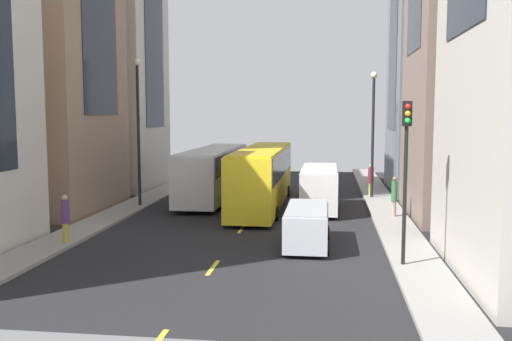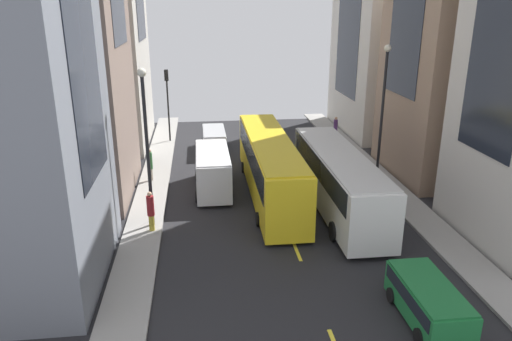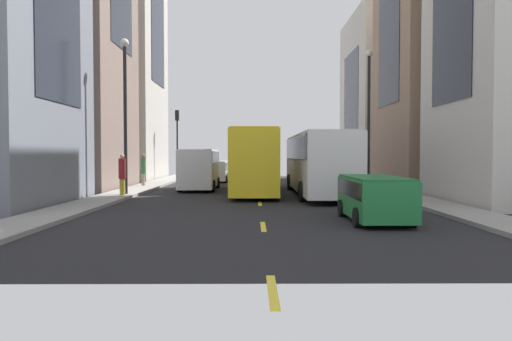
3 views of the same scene
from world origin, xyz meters
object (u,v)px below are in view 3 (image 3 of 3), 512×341
object	(u,v)px
pedestrian_crossing_near	(339,166)
pedestrian_waiting_curb	(122,173)
city_bus_white	(318,159)
car_silver_1	(216,170)
car_green_0	(374,195)
traffic_light_near_corner	(177,131)
pedestrian_walking_far	(143,169)
delivery_van_white	(200,166)
streetcar_yellow	(254,157)

from	to	relation	value
pedestrian_crossing_near	pedestrian_waiting_curb	world-z (taller)	pedestrian_waiting_curb
city_bus_white	car_silver_1	distance (m)	14.17
car_green_0	car_silver_1	distance (m)	24.16
city_bus_white	car_silver_1	xyz separation A→B (m)	(6.62, -12.49, -0.99)
city_bus_white	pedestrian_crossing_near	xyz separation A→B (m)	(-3.69, -13.71, -0.74)
traffic_light_near_corner	city_bus_white	bearing A→B (deg)	123.65
car_green_0	pedestrian_walking_far	distance (m)	19.93
pedestrian_crossing_near	delivery_van_white	bearing A→B (deg)	66.34
car_green_0	city_bus_white	bearing A→B (deg)	-87.48
streetcar_yellow	delivery_van_white	bearing A→B (deg)	-18.36
car_green_0	pedestrian_walking_far	size ratio (longest dim) A/B	1.92
delivery_van_white	pedestrian_crossing_near	size ratio (longest dim) A/B	2.89
city_bus_white	pedestrian_waiting_curb	size ratio (longest dim) A/B	5.86
car_green_0	pedestrian_crossing_near	bearing A→B (deg)	-97.55
pedestrian_waiting_curb	pedestrian_walking_far	bearing A→B (deg)	-55.95
delivery_van_white	streetcar_yellow	bearing A→B (deg)	161.64
city_bus_white	streetcar_yellow	world-z (taller)	streetcar_yellow
city_bus_white	car_green_0	distance (m)	10.67
pedestrian_waiting_curb	traffic_light_near_corner	distance (m)	17.64
city_bus_white	pedestrian_waiting_curb	bearing A→B (deg)	10.61
pedestrian_crossing_near	traffic_light_near_corner	world-z (taller)	traffic_light_near_corner
traffic_light_near_corner	delivery_van_white	bearing A→B (deg)	105.61
pedestrian_crossing_near	pedestrian_waiting_curb	xyz separation A→B (m)	(14.05, 15.65, 0.01)
pedestrian_crossing_near	pedestrian_walking_far	world-z (taller)	pedestrian_walking_far
city_bus_white	car_silver_1	bearing A→B (deg)	-62.08
car_silver_1	pedestrian_waiting_curb	bearing A→B (deg)	75.45
city_bus_white	pedestrian_walking_far	world-z (taller)	city_bus_white
delivery_van_white	car_green_0	xyz separation A→B (m)	(-7.47, 14.34, -0.62)
streetcar_yellow	car_silver_1	bearing A→B (deg)	-72.82
car_silver_1	pedestrian_walking_far	distance (m)	8.14
city_bus_white	pedestrian_crossing_near	size ratio (longest dim) A/B	6.02
streetcar_yellow	car_green_0	world-z (taller)	streetcar_yellow
car_silver_1	pedestrian_crossing_near	xyz separation A→B (m)	(-10.31, -1.22, 0.25)
streetcar_yellow	car_green_0	size ratio (longest dim) A/B	3.39
pedestrian_crossing_near	pedestrian_waiting_curb	size ratio (longest dim) A/B	0.97
city_bus_white	delivery_van_white	distance (m)	7.96
pedestrian_waiting_curb	car_silver_1	bearing A→B (deg)	-75.57
city_bus_white	pedestrian_crossing_near	world-z (taller)	city_bus_white
streetcar_yellow	traffic_light_near_corner	world-z (taller)	traffic_light_near_corner
pedestrian_waiting_curb	traffic_light_near_corner	xyz separation A→B (m)	(-0.09, -17.38, 3.03)
streetcar_yellow	pedestrian_waiting_curb	xyz separation A→B (m)	(6.80, 4.53, -0.84)
pedestrian_walking_far	traffic_light_near_corner	bearing A→B (deg)	-116.57
streetcar_yellow	car_silver_1	world-z (taller)	streetcar_yellow
streetcar_yellow	delivery_van_white	distance (m)	3.68
car_silver_1	traffic_light_near_corner	size ratio (longest dim) A/B	0.77
pedestrian_crossing_near	pedestrian_walking_far	bearing A→B (deg)	51.99
city_bus_white	car_green_0	size ratio (longest dim) A/B	3.03
car_silver_1	pedestrian_waiting_curb	size ratio (longest dim) A/B	2.16
car_silver_1	pedestrian_waiting_curb	world-z (taller)	pedestrian_waiting_curb
streetcar_yellow	pedestrian_waiting_curb	world-z (taller)	streetcar_yellow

